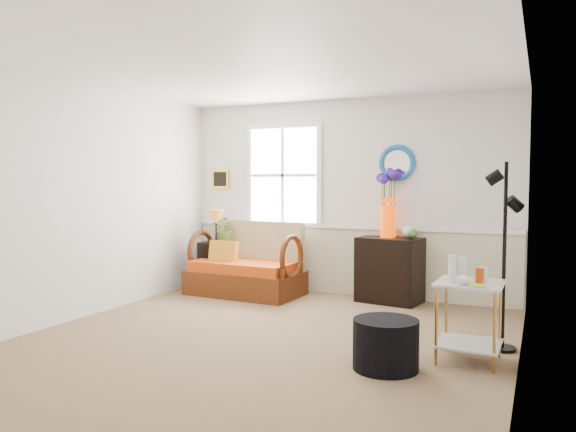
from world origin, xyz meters
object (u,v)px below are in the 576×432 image
at_px(cabinet, 390,270).
at_px(side_table, 469,322).
at_px(loveseat, 245,259).
at_px(ottoman, 386,344).
at_px(lamp_stand, 216,265).
at_px(floor_lamp, 504,257).

height_order(cabinet, side_table, cabinet).
relative_size(loveseat, side_table, 2.19).
xyz_separation_m(side_table, ottoman, (-0.59, -0.48, -0.13)).
xyz_separation_m(lamp_stand, ottoman, (3.06, -2.35, -0.13)).
distance_m(lamp_stand, floor_lamp, 4.16).
bearing_deg(loveseat, side_table, -25.36).
bearing_deg(ottoman, floor_lamp, 48.97).
distance_m(side_table, floor_lamp, 0.73).
xyz_separation_m(loveseat, cabinet, (1.88, 0.34, -0.08)).
xyz_separation_m(cabinet, side_table, (1.19, -2.02, -0.07)).
relative_size(side_table, ottoman, 1.28).
height_order(loveseat, lamp_stand, loveseat).
bearing_deg(ottoman, lamp_stand, 142.45).
height_order(lamp_stand, side_table, side_table).
relative_size(lamp_stand, cabinet, 0.82).
distance_m(floor_lamp, ottoman, 1.41).
xyz_separation_m(cabinet, floor_lamp, (1.43, -1.56, 0.44)).
distance_m(cabinet, ottoman, 2.59).
relative_size(loveseat, cabinet, 1.82).
xyz_separation_m(loveseat, floor_lamp, (3.30, -1.22, 0.36)).
bearing_deg(cabinet, loveseat, -160.35).
bearing_deg(cabinet, lamp_stand, -167.02).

